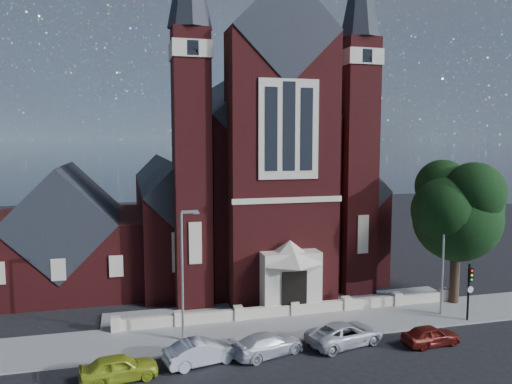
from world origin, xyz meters
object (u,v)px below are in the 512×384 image
street_lamp_left (184,268)px  car_silver_b (268,344)px  church (241,181)px  car_lime_van (119,368)px  car_silver_a (202,352)px  parish_hall (67,239)px  traffic_signal (469,285)px  street_lamp_right (444,251)px  car_dark_red (431,335)px  car_white_suv (345,334)px  street_tree (461,213)px

street_lamp_left → car_silver_b: size_ratio=1.85×
church → car_lime_van: bearing=-116.9°
car_silver_a → car_lime_van: bearing=87.5°
car_lime_van → car_silver_b: 8.26m
parish_hall → traffic_signal: 31.20m
church → car_silver_a: 24.59m
street_lamp_right → car_dark_red: 6.96m
street_lamp_left → street_lamp_right: bearing=0.0°
car_silver_b → car_dark_red: 9.90m
parish_hall → car_white_suv: bearing=-44.2°
car_silver_b → car_dark_red: size_ratio=1.23×
street_lamp_right → car_lime_van: bearing=-169.3°
street_lamp_left → car_silver_a: 5.15m
traffic_signal → car_white_suv: traffic_signal is taller
street_lamp_left → car_lime_van: street_lamp_left is taller
church → traffic_signal: (11.00, -20.52, -5.60)m
car_lime_van → car_white_suv: car_white_suv is taller
church → street_tree: bearing=-53.8°
street_lamp_right → car_white_suv: 9.99m
traffic_signal → parish_hall: bearing=150.0°
car_white_suv → car_silver_a: bearing=79.1°
church → car_silver_a: (-7.32, -22.24, -7.50)m
street_tree → street_lamp_left: size_ratio=1.32×
church → street_lamp_left: 20.84m
traffic_signal → car_white_suv: (-9.63, -1.32, -1.91)m
car_lime_van → car_silver_a: (4.39, 0.81, 0.01)m
traffic_signal → car_dark_red: 5.75m
street_lamp_left → traffic_signal: (18.91, -1.57, -2.02)m
street_lamp_right → street_lamp_left: bearing=180.0°
street_lamp_right → car_silver_b: bearing=-167.1°
street_lamp_right → traffic_signal: street_lamp_right is taller
car_silver_a → traffic_signal: bearing=-97.5°
parish_hall → street_lamp_left: 16.18m
church → car_dark_red: (6.32, -23.21, -7.58)m
street_lamp_right → car_silver_a: (-17.41, -3.30, -3.91)m
parish_hall → street_tree: size_ratio=1.14×
street_lamp_right → car_silver_a: 18.15m
car_lime_van → car_silver_b: size_ratio=0.90×
car_dark_red → street_tree: bearing=-50.4°
church → car_dark_red: 25.22m
street_tree → street_lamp_left: (-20.51, -1.71, -2.36)m
car_white_suv → traffic_signal: bearing=-95.8°
parish_hall → street_tree: bearing=-23.3°
street_tree → car_silver_a: bearing=-165.9°
street_lamp_right → car_white_suv: size_ratio=1.67×
street_lamp_right → car_lime_van: size_ratio=2.05×
car_silver_a → car_silver_b: bearing=-100.4°
car_dark_red → parish_hall: bearing=46.7°
church → car_lime_van: size_ratio=8.83×
parish_hall → car_dark_red: bearing=-39.3°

